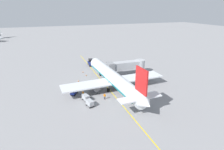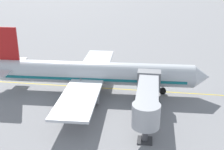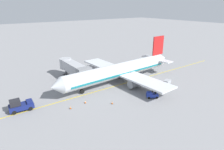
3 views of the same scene
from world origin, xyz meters
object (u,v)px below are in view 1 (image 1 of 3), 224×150
(baggage_tug_lead, at_px, (74,92))
(baggage_cart_second_in_train, at_px, (90,103))
(parked_airliner, at_px, (113,78))
(safety_cone_nose_left, at_px, (78,81))
(ground_crew_wing_walker, at_px, (83,93))
(pushback_tractor, at_px, (91,63))
(safety_cone_nose_right, at_px, (86,75))
(safety_cone_wing_tip, at_px, (83,72))
(jet_bridge, at_px, (126,65))
(baggage_cart_front, at_px, (86,97))
(ground_crew_loader, at_px, (105,96))

(baggage_tug_lead, distance_m, baggage_cart_second_in_train, 8.36)
(parked_airliner, relative_size, safety_cone_nose_left, 63.26)
(ground_crew_wing_walker, height_order, safety_cone_nose_left, ground_crew_wing_walker)
(pushback_tractor, xyz_separation_m, safety_cone_nose_right, (-4.61, -11.50, -0.81))
(pushback_tractor, xyz_separation_m, safety_cone_wing_tip, (-5.00, -8.02, -0.81))
(jet_bridge, xyz_separation_m, ground_crew_wing_walker, (-17.70, -11.49, -2.50))
(ground_crew_wing_walker, bearing_deg, baggage_tug_lead, 129.41)
(baggage_tug_lead, bearing_deg, pushback_tractor, 66.02)
(parked_airliner, distance_m, safety_cone_nose_left, 12.70)
(parked_airliner, relative_size, pushback_tractor, 8.23)
(baggage_cart_front, relative_size, ground_crew_loader, 1.76)
(safety_cone_nose_right, xyz_separation_m, safety_cone_wing_tip, (-0.39, 3.47, 0.00))
(parked_airliner, height_order, safety_cone_wing_tip, parked_airliner)
(pushback_tractor, xyz_separation_m, safety_cone_nose_left, (-8.15, -15.84, -0.81))
(baggage_tug_lead, height_order, safety_cone_nose_left, baggage_tug_lead)
(parked_airliner, height_order, pushback_tractor, parked_airliner)
(ground_crew_loader, relative_size, safety_cone_nose_left, 2.86)
(pushback_tractor, distance_m, safety_cone_nose_right, 12.41)
(jet_bridge, height_order, pushback_tractor, jet_bridge)
(ground_crew_loader, distance_m, safety_cone_nose_right, 18.88)
(jet_bridge, xyz_separation_m, baggage_tug_lead, (-19.70, -9.06, -2.74))
(ground_crew_loader, bearing_deg, baggage_cart_second_in_train, -154.03)
(jet_bridge, distance_m, safety_cone_wing_tip, 15.99)
(pushback_tractor, xyz_separation_m, ground_crew_loader, (-4.01, -30.35, -0.15))
(baggage_tug_lead, distance_m, ground_crew_wing_walker, 3.16)
(safety_cone_nose_left, bearing_deg, pushback_tractor, 62.76)
(safety_cone_nose_right, bearing_deg, parked_airliner, -68.56)
(jet_bridge, distance_m, safety_cone_nose_right, 14.33)
(safety_cone_nose_left, bearing_deg, baggage_tug_lead, -107.58)
(pushback_tractor, distance_m, baggage_cart_second_in_train, 33.58)
(baggage_cart_second_in_train, bearing_deg, safety_cone_nose_left, 89.05)
(pushback_tractor, relative_size, baggage_cart_front, 1.52)
(baggage_cart_second_in_train, bearing_deg, baggage_tug_lead, 107.23)
(jet_bridge, bearing_deg, safety_cone_nose_left, -178.73)
(jet_bridge, bearing_deg, ground_crew_loader, -130.69)
(parked_airliner, bearing_deg, ground_crew_wing_walker, -166.17)
(baggage_cart_front, distance_m, safety_cone_nose_left, 13.58)
(parked_airliner, bearing_deg, safety_cone_nose_right, 111.44)
(parked_airliner, height_order, safety_cone_nose_left, parked_airliner)
(parked_airliner, bearing_deg, pushback_tractor, 91.27)
(ground_crew_wing_walker, height_order, safety_cone_wing_tip, ground_crew_wing_walker)
(ground_crew_wing_walker, distance_m, safety_cone_nose_right, 16.06)
(safety_cone_nose_left, height_order, safety_cone_wing_tip, same)
(baggage_cart_front, relative_size, baggage_cart_second_in_train, 1.00)
(ground_crew_wing_walker, bearing_deg, ground_crew_loader, -34.77)
(safety_cone_nose_left, bearing_deg, baggage_cart_second_in_train, -90.95)
(baggage_cart_second_in_train, distance_m, ground_crew_wing_walker, 5.57)
(jet_bridge, height_order, ground_crew_wing_walker, jet_bridge)
(ground_crew_loader, relative_size, safety_cone_wing_tip, 2.86)
(pushback_tractor, height_order, baggage_tug_lead, pushback_tractor)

